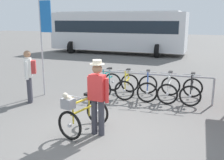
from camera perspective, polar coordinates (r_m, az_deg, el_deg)
name	(u,v)px	position (r m, az deg, el deg)	size (l,w,h in m)	color
ground_plane	(101,135)	(6.13, -2.41, -11.83)	(80.00, 80.00, 0.00)	#605E5B
bike_rack_rail	(150,79)	(8.54, 8.27, 0.16)	(3.90, 0.34, 0.88)	#99999E
racked_bike_teal	(108,84)	(9.13, -0.98, -0.90)	(0.68, 1.13, 0.98)	black
racked_bike_yellow	(127,86)	(8.94, 3.29, -1.22)	(0.81, 1.17, 0.97)	black
racked_bike_blue	(148,87)	(8.80, 7.72, -1.55)	(0.88, 1.21, 0.97)	black
racked_bike_white	(169,89)	(8.72, 12.25, -1.88)	(0.72, 1.12, 0.97)	black
racked_bike_black	(192,91)	(8.69, 16.85, -2.20)	(0.67, 1.10, 0.97)	black
featured_bicycle	(81,113)	(6.07, -6.77, -7.22)	(0.86, 1.25, 1.09)	black
person_with_featured_bike	(98,95)	(5.85, -3.15, -3.16)	(0.53, 0.32, 1.72)	#383842
pedestrian_with_backpack	(29,73)	(8.55, -17.50, 1.44)	(0.44, 0.47, 1.64)	#383842
bus_distant	(117,30)	(19.95, 1.20, 10.79)	(10.05, 3.53, 3.08)	silver
banner_flag	(44,30)	(9.02, -14.49, 10.50)	(0.45, 0.05, 3.20)	#B2B2B7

